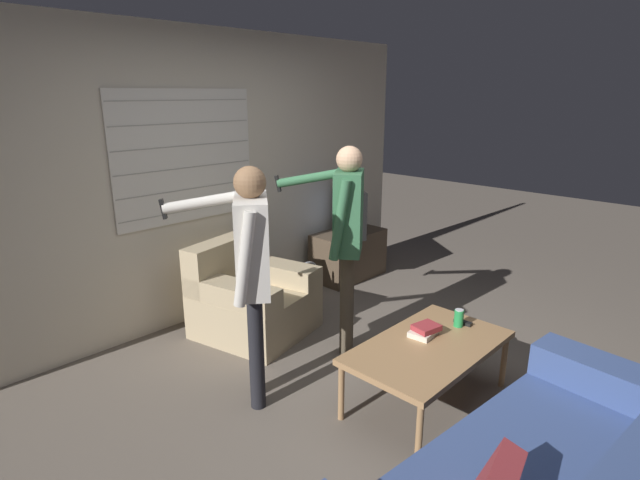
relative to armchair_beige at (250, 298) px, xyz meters
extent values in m
plane|color=#665B51|center=(0.01, -1.42, -0.30)|extent=(16.00, 16.00, 0.00)
cube|color=beige|center=(0.01, 0.61, 0.97)|extent=(5.20, 0.06, 2.55)
cube|color=silver|center=(-0.18, 0.57, 1.18)|extent=(1.33, 0.02, 1.11)
cube|color=#A4A099|center=(-0.18, 0.55, 0.72)|extent=(1.31, 0.00, 0.01)
cube|color=#A4A099|center=(-0.18, 0.55, 0.91)|extent=(1.31, 0.00, 0.01)
cube|color=#A4A099|center=(-0.18, 0.55, 1.09)|extent=(1.31, 0.00, 0.01)
cube|color=#A4A099|center=(-0.18, 0.55, 1.28)|extent=(1.31, 0.00, 0.01)
cube|color=#A4A099|center=(-0.18, 0.55, 1.46)|extent=(1.31, 0.00, 0.01)
cube|color=#A4A099|center=(-0.18, 0.55, 1.65)|extent=(1.31, 0.00, 0.01)
cube|color=#384C7F|center=(0.34, -2.76, 0.21)|extent=(0.32, 0.95, 0.19)
cube|color=tan|center=(0.01, -0.05, -0.11)|extent=(1.00, 1.02, 0.38)
cube|color=tan|center=(-0.06, 0.27, 0.28)|extent=(0.86, 0.38, 0.41)
cube|color=tan|center=(0.30, 0.01, 0.16)|extent=(0.42, 0.89, 0.17)
cube|color=tan|center=(-0.28, -0.12, 0.16)|extent=(0.42, 0.89, 0.17)
cube|color=#9E754C|center=(0.15, -1.69, 0.10)|extent=(1.15, 0.66, 0.04)
cylinder|color=#9E754C|center=(-0.39, -1.40, -0.11)|extent=(0.04, 0.04, 0.39)
cylinder|color=#9E754C|center=(0.68, -1.40, -0.11)|extent=(0.04, 0.04, 0.39)
cylinder|color=#9E754C|center=(-0.39, -1.98, -0.11)|extent=(0.04, 0.04, 0.39)
cylinder|color=#9E754C|center=(0.68, -1.98, -0.11)|extent=(0.04, 0.04, 0.39)
cube|color=#4C3D2D|center=(1.59, 0.25, -0.04)|extent=(0.82, 0.46, 0.53)
cube|color=black|center=(1.59, 0.25, 0.47)|extent=(0.59, 0.72, 0.50)
cube|color=navy|center=(1.51, 0.31, 0.47)|extent=(0.38, 0.53, 0.41)
cylinder|color=black|center=(-0.67, -0.91, 0.10)|extent=(0.10, 0.10, 0.80)
cylinder|color=black|center=(-0.56, -0.78, 0.10)|extent=(0.10, 0.10, 0.80)
cube|color=beige|center=(-0.61, -0.84, 0.80)|extent=(0.44, 0.48, 0.60)
sphere|color=#846042|center=(-0.61, -0.84, 1.19)|extent=(0.20, 0.20, 0.20)
cylinder|color=beige|center=(-0.81, -1.01, 0.79)|extent=(0.16, 0.15, 0.58)
cylinder|color=beige|center=(-0.68, -0.47, 1.03)|extent=(0.49, 0.42, 0.15)
cube|color=black|center=(-0.90, -0.29, 0.99)|extent=(0.06, 0.06, 0.13)
cylinder|color=#4C4233|center=(0.26, -0.87, 0.11)|extent=(0.10, 0.10, 0.83)
cylinder|color=#4C4233|center=(0.37, -0.79, 0.11)|extent=(0.10, 0.10, 0.83)
cube|color=#336642|center=(0.31, -0.83, 0.84)|extent=(0.41, 0.38, 0.62)
sphere|color=tan|center=(0.31, -0.83, 1.24)|extent=(0.19, 0.19, 0.19)
cylinder|color=#336642|center=(0.12, -0.92, 0.83)|extent=(0.15, 0.17, 0.60)
cylinder|color=#336642|center=(0.31, -0.48, 1.07)|extent=(0.41, 0.52, 0.18)
cube|color=black|center=(0.14, -0.24, 1.01)|extent=(0.06, 0.06, 0.13)
cube|color=beige|center=(0.23, -1.59, 0.14)|extent=(0.20, 0.16, 0.04)
cube|color=maroon|center=(0.25, -1.60, 0.18)|extent=(0.19, 0.17, 0.04)
cylinder|color=#238E47|center=(0.52, -1.69, 0.19)|extent=(0.07, 0.07, 0.12)
cylinder|color=silver|center=(0.52, -1.69, 0.25)|extent=(0.06, 0.06, 0.00)
cube|color=black|center=(0.58, -1.70, 0.14)|extent=(0.04, 0.13, 0.02)
cylinder|color=#A8A8AD|center=(0.81, 0.12, -0.29)|extent=(0.20, 0.20, 0.02)
cylinder|color=#A8A8AD|center=(0.81, 0.12, -0.25)|extent=(0.03, 0.03, 0.07)
torus|color=#A8A8AD|center=(0.81, 0.12, -0.06)|extent=(0.32, 0.02, 0.32)
sphere|color=#A8A8AD|center=(0.81, 0.12, -0.06)|extent=(0.09, 0.09, 0.09)
camera|label=1|loc=(-2.46, -3.20, 1.71)|focal=28.00mm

